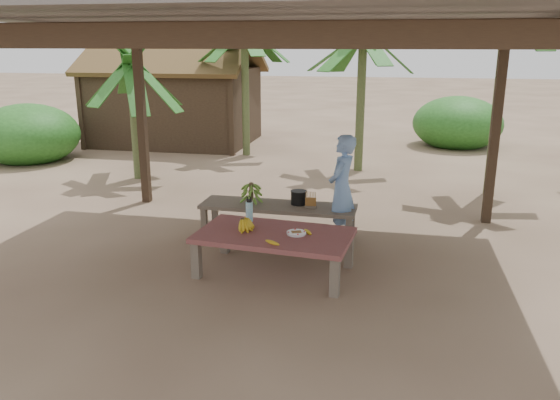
% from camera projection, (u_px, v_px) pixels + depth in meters
% --- Properties ---
extents(ground, '(80.00, 80.00, 0.00)m').
position_uv_depth(ground, '(277.00, 264.00, 6.79)').
color(ground, brown).
rests_on(ground, ground).
extents(pavilion, '(6.60, 5.60, 2.95)m').
position_uv_depth(pavilion, '(275.00, 31.00, 6.01)').
color(pavilion, black).
rests_on(pavilion, ground).
extents(work_table, '(1.89, 1.17, 0.50)m').
position_uv_depth(work_table, '(274.00, 238.00, 6.44)').
color(work_table, brown).
rests_on(work_table, ground).
extents(bench, '(2.21, 0.64, 0.45)m').
position_uv_depth(bench, '(278.00, 209.00, 7.73)').
color(bench, brown).
rests_on(bench, ground).
extents(ripe_banana_bunch, '(0.32, 0.29, 0.16)m').
position_uv_depth(ripe_banana_bunch, '(242.00, 223.00, 6.50)').
color(ripe_banana_bunch, yellow).
rests_on(ripe_banana_bunch, work_table).
extents(plate, '(0.23, 0.23, 0.04)m').
position_uv_depth(plate, '(296.00, 233.00, 6.36)').
color(plate, white).
rests_on(plate, work_table).
extents(loose_banana_front, '(0.18, 0.11, 0.04)m').
position_uv_depth(loose_banana_front, '(272.00, 243.00, 6.05)').
color(loose_banana_front, yellow).
rests_on(loose_banana_front, work_table).
extents(loose_banana_side, '(0.12, 0.14, 0.04)m').
position_uv_depth(loose_banana_side, '(308.00, 232.00, 6.39)').
color(loose_banana_side, yellow).
rests_on(loose_banana_side, work_table).
extents(water_flask, '(0.09, 0.09, 0.33)m').
position_uv_depth(water_flask, '(249.00, 211.00, 6.80)').
color(water_flask, '#45B7DA').
rests_on(water_flask, work_table).
extents(green_banana_stalk, '(0.28, 0.28, 0.32)m').
position_uv_depth(green_banana_stalk, '(251.00, 192.00, 7.75)').
color(green_banana_stalk, '#598C2D').
rests_on(green_banana_stalk, bench).
extents(cooking_pot, '(0.22, 0.22, 0.19)m').
position_uv_depth(cooking_pot, '(299.00, 198.00, 7.72)').
color(cooking_pot, black).
rests_on(cooking_pot, bench).
extents(skewer_rack, '(0.18, 0.08, 0.24)m').
position_uv_depth(skewer_rack, '(311.00, 200.00, 7.53)').
color(skewer_rack, '#A57F47').
rests_on(skewer_rack, bench).
extents(woman, '(0.49, 0.62, 1.48)m').
position_uv_depth(woman, '(342.00, 188.00, 7.45)').
color(woman, '#6D92CE').
rests_on(woman, ground).
extents(hut, '(4.40, 3.43, 2.85)m').
position_uv_depth(hut, '(177.00, 102.00, 14.89)').
color(hut, black).
rests_on(hut, ground).
extents(banana_plant_ne, '(1.80, 1.80, 3.58)m').
position_uv_depth(banana_plant_ne, '(507.00, 17.00, 9.13)').
color(banana_plant_ne, '#596638').
rests_on(banana_plant_ne, ground).
extents(banana_plant_n, '(1.80, 1.80, 3.09)m').
position_uv_depth(banana_plant_n, '(363.00, 46.00, 11.11)').
color(banana_plant_n, '#596638').
rests_on(banana_plant_n, ground).
extents(banana_plant_nw, '(1.80, 1.80, 3.25)m').
position_uv_depth(banana_plant_nw, '(245.00, 39.00, 12.71)').
color(banana_plant_nw, '#596638').
rests_on(banana_plant_nw, ground).
extents(banana_plant_w, '(1.80, 1.80, 2.49)m').
position_uv_depth(banana_plant_w, '(132.00, 77.00, 10.59)').
color(banana_plant_w, '#596638').
rests_on(banana_plant_w, ground).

